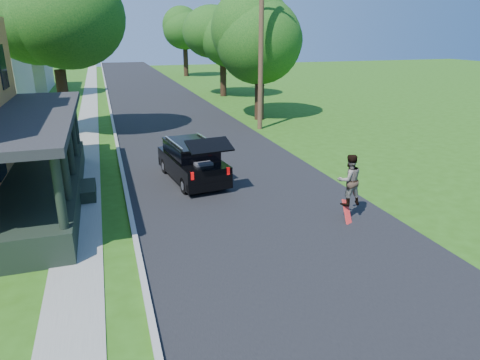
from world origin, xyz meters
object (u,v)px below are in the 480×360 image
object	(u,v)px
black_suv	(192,161)
tree_right_near	(260,32)
utility_pole_near	(261,39)
skateboarder	(349,180)

from	to	relation	value
black_suv	tree_right_near	distance (m)	13.92
black_suv	utility_pole_near	size ratio (longest dim) A/B	0.45
black_suv	tree_right_near	size ratio (longest dim) A/B	0.54
black_suv	tree_right_near	bearing A→B (deg)	51.18
black_suv	utility_pole_near	xyz separation A→B (m)	(5.90, 8.22, 4.45)
utility_pole_near	tree_right_near	bearing A→B (deg)	78.30
skateboarder	black_suv	bearing A→B (deg)	-53.26
utility_pole_near	black_suv	bearing A→B (deg)	-118.95
tree_right_near	utility_pole_near	world-z (taller)	utility_pole_near
black_suv	skateboarder	distance (m)	6.47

